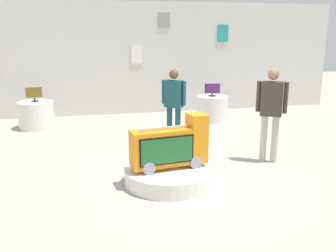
# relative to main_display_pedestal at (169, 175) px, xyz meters

# --- Properties ---
(ground_plane) EXTENTS (30.00, 30.00, 0.00)m
(ground_plane) POSITION_rel_main_display_pedestal_xyz_m (0.32, 0.29, -0.13)
(ground_plane) COLOR #A8A091
(back_wall_display) EXTENTS (12.51, 0.13, 3.27)m
(back_wall_display) POSITION_rel_main_display_pedestal_xyz_m (0.31, 5.49, 1.51)
(back_wall_display) COLOR silver
(back_wall_display) RESTS_ON ground
(main_display_pedestal) EXTENTS (1.45, 1.45, 0.25)m
(main_display_pedestal) POSITION_rel_main_display_pedestal_xyz_m (0.00, 0.00, 0.00)
(main_display_pedestal) COLOR silver
(main_display_pedestal) RESTS_ON ground
(novelty_firetruck_tv) EXTENTS (1.27, 0.52, 0.85)m
(novelty_firetruck_tv) POSITION_rel_main_display_pedestal_xyz_m (0.03, -0.00, 0.48)
(novelty_firetruck_tv) COLOR gray
(novelty_firetruck_tv) RESTS_ON main_display_pedestal
(display_pedestal_left_rear) EXTENTS (0.88, 0.88, 0.69)m
(display_pedestal_left_rear) POSITION_rel_main_display_pedestal_xyz_m (-2.51, 4.23, 0.22)
(display_pedestal_left_rear) COLOR silver
(display_pedestal_left_rear) RESTS_ON ground
(tv_on_left_rear) EXTENTS (0.42, 0.17, 0.38)m
(tv_on_left_rear) POSITION_rel_main_display_pedestal_xyz_m (-2.51, 4.23, 0.77)
(tv_on_left_rear) COLOR black
(tv_on_left_rear) RESTS_ON display_pedestal_left_rear
(display_pedestal_center_rear) EXTENTS (0.87, 0.87, 0.69)m
(display_pedestal_center_rear) POSITION_rel_main_display_pedestal_xyz_m (2.16, 4.03, 0.22)
(display_pedestal_center_rear) COLOR silver
(display_pedestal_center_rear) RESTS_ON ground
(tv_on_center_rear) EXTENTS (0.41, 0.21, 0.34)m
(tv_on_center_rear) POSITION_rel_main_display_pedestal_xyz_m (2.16, 4.03, 0.74)
(tv_on_center_rear) COLOR black
(tv_on_center_rear) RESTS_ON display_pedestal_center_rear
(shopper_browsing_near_truck) EXTENTS (0.46, 0.39, 1.63)m
(shopper_browsing_near_truck) POSITION_rel_main_display_pedestal_xyz_m (0.59, 2.09, 0.82)
(shopper_browsing_near_truck) COLOR #194751
(shopper_browsing_near_truck) RESTS_ON ground
(shopper_browsing_rear) EXTENTS (0.48, 0.37, 1.75)m
(shopper_browsing_rear) POSITION_rel_main_display_pedestal_xyz_m (2.06, 0.57, 0.90)
(shopper_browsing_rear) COLOR #B2ADA3
(shopper_browsing_rear) RESTS_ON ground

